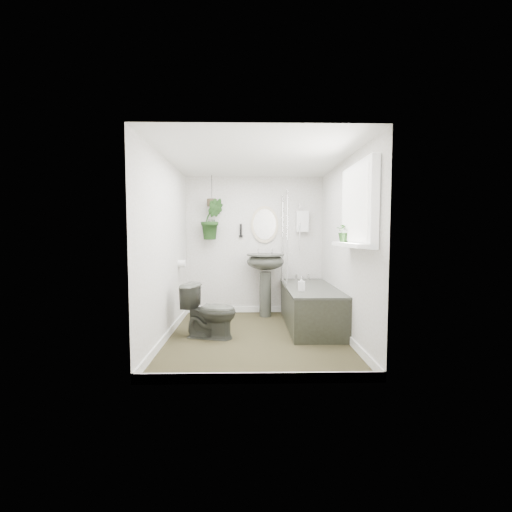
{
  "coord_description": "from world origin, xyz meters",
  "views": [
    {
      "loc": [
        -0.09,
        -4.4,
        1.36
      ],
      "look_at": [
        0.0,
        0.15,
        1.05
      ],
      "focal_mm": 24.0,
      "sensor_mm": 36.0,
      "label": 1
    }
  ],
  "objects": [
    {
      "name": "wall_right",
      "position": [
        1.16,
        0.0,
        1.15
      ],
      "size": [
        0.02,
        2.8,
        2.3
      ],
      "primitive_type": "cube",
      "color": "white",
      "rests_on": "ground"
    },
    {
      "name": "sill_plant",
      "position": [
        1.04,
        -0.4,
        1.38
      ],
      "size": [
        0.29,
        0.27,
        0.26
      ],
      "primitive_type": "imported",
      "rotation": [
        0.0,
        0.0,
        0.38
      ],
      "color": "black",
      "rests_on": "window_sill"
    },
    {
      "name": "skirting",
      "position": [
        0.0,
        0.0,
        0.05
      ],
      "size": [
        2.3,
        2.8,
        0.1
      ],
      "primitive_type": "cube",
      "color": "white",
      "rests_on": "floor"
    },
    {
      "name": "toilet_roll_holder",
      "position": [
        -1.1,
        0.7,
        0.9
      ],
      "size": [
        0.11,
        0.11,
        0.11
      ],
      "primitive_type": "cylinder",
      "rotation": [
        0.0,
        1.57,
        0.0
      ],
      "color": "white",
      "rests_on": "wall_left"
    },
    {
      "name": "pedestal_sink",
      "position": [
        0.17,
        1.1,
        0.51
      ],
      "size": [
        0.7,
        0.63,
        1.03
      ],
      "primitive_type": null,
      "rotation": [
        0.0,
        0.0,
        -0.22
      ],
      "color": "#353830",
      "rests_on": "floor"
    },
    {
      "name": "soap_bottle",
      "position": [
        0.61,
        0.15,
        0.68
      ],
      "size": [
        0.09,
        0.09,
        0.19
      ],
      "primitive_type": "imported",
      "rotation": [
        0.0,
        0.0,
        -0.02
      ],
      "color": "#363031",
      "rests_on": "bathtub"
    },
    {
      "name": "window_recess",
      "position": [
        1.09,
        -0.7,
        1.65
      ],
      "size": [
        0.08,
        1.0,
        0.9
      ],
      "primitive_type": "cube",
      "color": "white",
      "rests_on": "wall_right"
    },
    {
      "name": "hanging_plant",
      "position": [
        -0.7,
        1.25,
        1.58
      ],
      "size": [
        0.42,
        0.36,
        0.67
      ],
      "primitive_type": "imported",
      "rotation": [
        0.0,
        0.0,
        0.2
      ],
      "color": "black",
      "rests_on": "ceiling"
    },
    {
      "name": "wall_front",
      "position": [
        0.0,
        -1.41,
        1.15
      ],
      "size": [
        2.3,
        0.02,
        2.3
      ],
      "primitive_type": "cube",
      "color": "white",
      "rests_on": "ground"
    },
    {
      "name": "window_sill",
      "position": [
        1.02,
        -0.7,
        1.23
      ],
      "size": [
        0.18,
        1.0,
        0.04
      ],
      "primitive_type": "cube",
      "color": "white",
      "rests_on": "wall_right"
    },
    {
      "name": "hanging_pot",
      "position": [
        -0.7,
        1.25,
        1.85
      ],
      "size": [
        0.16,
        0.16,
        0.12
      ],
      "primitive_type": "cylinder",
      "color": "#3E3323",
      "rests_on": "ceiling"
    },
    {
      "name": "wall_sconce",
      "position": [
        -0.23,
        1.36,
        1.4
      ],
      "size": [
        0.04,
        0.04,
        0.22
      ],
      "primitive_type": "cylinder",
      "color": "black",
      "rests_on": "wall_back"
    },
    {
      "name": "wall_back",
      "position": [
        0.0,
        1.41,
        1.15
      ],
      "size": [
        2.3,
        0.02,
        2.3
      ],
      "primitive_type": "cube",
      "color": "white",
      "rests_on": "ground"
    },
    {
      "name": "bathtub",
      "position": [
        0.8,
        0.5,
        0.29
      ],
      "size": [
        0.72,
        1.72,
        0.58
      ],
      "primitive_type": null,
      "color": "#353830",
      "rests_on": "floor"
    },
    {
      "name": "ceiling",
      "position": [
        0.0,
        0.0,
        2.31
      ],
      "size": [
        2.3,
        2.8,
        0.02
      ],
      "primitive_type": "cube",
      "color": "white",
      "rests_on": "ground"
    },
    {
      "name": "window_blinds",
      "position": [
        1.04,
        -0.7,
        1.65
      ],
      "size": [
        0.01,
        0.86,
        0.76
      ],
      "primitive_type": "cube",
      "color": "white",
      "rests_on": "wall_right"
    },
    {
      "name": "bath_screen",
      "position": [
        0.47,
        0.99,
        1.28
      ],
      "size": [
        0.04,
        0.72,
        1.4
      ],
      "primitive_type": null,
      "color": "silver",
      "rests_on": "bathtub"
    },
    {
      "name": "wall_left",
      "position": [
        -1.16,
        0.0,
        1.15
      ],
      "size": [
        0.02,
        2.8,
        2.3
      ],
      "primitive_type": "cube",
      "color": "white",
      "rests_on": "ground"
    },
    {
      "name": "shower_box",
      "position": [
        0.8,
        1.34,
        1.55
      ],
      "size": [
        0.2,
        0.1,
        0.35
      ],
      "primitive_type": "cube",
      "color": "white",
      "rests_on": "wall_back"
    },
    {
      "name": "oval_mirror",
      "position": [
        0.17,
        1.37,
        1.5
      ],
      "size": [
        0.46,
        0.03,
        0.62
      ],
      "primitive_type": "ellipsoid",
      "color": "beige",
      "rests_on": "wall_back"
    },
    {
      "name": "toilet",
      "position": [
        -0.6,
        -0.02,
        0.35
      ],
      "size": [
        0.76,
        0.55,
        0.7
      ],
      "primitive_type": "imported",
      "rotation": [
        0.0,
        0.0,
        1.32
      ],
      "color": "#353830",
      "rests_on": "floor"
    },
    {
      "name": "floor",
      "position": [
        0.0,
        0.0,
        -0.01
      ],
      "size": [
        2.3,
        2.8,
        0.02
      ],
      "primitive_type": "cube",
      "color": "#2B2719",
      "rests_on": "ground"
    }
  ]
}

